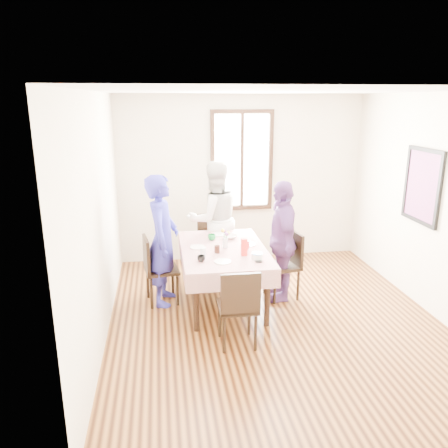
{
  "coord_description": "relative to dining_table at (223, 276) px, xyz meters",
  "views": [
    {
      "loc": [
        -1.33,
        -4.78,
        2.62
      ],
      "look_at": [
        -0.55,
        0.49,
        1.1
      ],
      "focal_mm": 35.29,
      "sensor_mm": 36.0,
      "label": 1
    }
  ],
  "objects": [
    {
      "name": "mug_green",
      "position": [
        -0.11,
        0.35,
        0.43
      ],
      "size": [
        0.11,
        0.11,
        0.08
      ],
      "primitive_type": "imported",
      "rotation": [
        0.0,
        0.0,
        -0.02
      ],
      "color": "#0C7226",
      "rests_on": "tablecloth"
    },
    {
      "name": "butter_lid",
      "position": [
        0.34,
        -0.46,
        0.46
      ],
      "size": [
        0.12,
        0.12,
        0.01
      ],
      "primitive_type": "cylinder",
      "color": "blue",
      "rests_on": "butter_tub"
    },
    {
      "name": "juice_carton",
      "position": [
        0.21,
        -0.3,
        0.5
      ],
      "size": [
        0.07,
        0.07,
        0.22
      ],
      "primitive_type": "cube",
      "color": "red",
      "rests_on": "tablecloth"
    },
    {
      "name": "window_pane",
      "position": [
        0.55,
        1.7,
        1.27
      ],
      "size": [
        0.9,
        0.02,
        1.5
      ],
      "primitive_type": "cube",
      "color": "white",
      "rests_on": "back_wall"
    },
    {
      "name": "butter_tub",
      "position": [
        0.34,
        -0.46,
        0.42
      ],
      "size": [
        0.14,
        0.14,
        0.07
      ],
      "primitive_type": "cylinder",
      "color": "white",
      "rests_on": "tablecloth"
    },
    {
      "name": "chair_far",
      "position": [
        0.0,
        1.04,
        0.08
      ],
      "size": [
        0.47,
        0.47,
        0.91
      ],
      "primitive_type": "cube",
      "rotation": [
        0.0,
        0.0,
        3.26
      ],
      "color": "black",
      "rests_on": "ground"
    },
    {
      "name": "person_left",
      "position": [
        -0.78,
        0.14,
        0.48
      ],
      "size": [
        0.52,
        0.69,
        1.72
      ],
      "primitive_type": "imported",
      "rotation": [
        0.0,
        0.0,
        1.39
      ],
      "color": "navy",
      "rests_on": "ground"
    },
    {
      "name": "right_wall",
      "position": [
        2.55,
        -0.54,
        0.98
      ],
      "size": [
        0.0,
        4.5,
        4.5
      ],
      "primitive_type": "plane",
      "rotation": [
        1.57,
        0.0,
        -1.57
      ],
      "color": "beige",
      "rests_on": "ground"
    },
    {
      "name": "plate_right",
      "position": [
        0.34,
        0.08,
        0.39
      ],
      "size": [
        0.2,
        0.2,
        0.01
      ],
      "primitive_type": "cylinder",
      "color": "white",
      "rests_on": "tablecloth"
    },
    {
      "name": "drinking_glass",
      "position": [
        -0.29,
        -0.24,
        0.44
      ],
      "size": [
        0.07,
        0.07,
        0.1
      ],
      "primitive_type": "cylinder",
      "color": "silver",
      "rests_on": "tablecloth"
    },
    {
      "name": "tablecloth",
      "position": [
        0.0,
        0.0,
        0.38
      ],
      "size": [
        1.08,
        1.64,
        0.01
      ],
      "primitive_type": "cube",
      "color": "#5E040A",
      "rests_on": "dining_table"
    },
    {
      "name": "plate_far",
      "position": [
        0.01,
        0.58,
        0.39
      ],
      "size": [
        0.2,
        0.2,
        0.01
      ],
      "primitive_type": "cylinder",
      "color": "white",
      "rests_on": "tablecloth"
    },
    {
      "name": "person_far",
      "position": [
        0.0,
        1.02,
        0.5
      ],
      "size": [
        0.99,
        0.85,
        1.75
      ],
      "primitive_type": "imported",
      "rotation": [
        0.0,
        0.0,
        3.39
      ],
      "color": "silver",
      "rests_on": "ground"
    },
    {
      "name": "window_frame",
      "position": [
        0.55,
        1.69,
        1.27
      ],
      "size": [
        1.02,
        0.06,
        1.62
      ],
      "primitive_type": "cube",
      "color": "black",
      "rests_on": "back_wall"
    },
    {
      "name": "jam_jar",
      "position": [
        -0.1,
        -0.17,
        0.44
      ],
      "size": [
        0.07,
        0.07,
        0.1
      ],
      "primitive_type": "cylinder",
      "color": "black",
      "rests_on": "tablecloth"
    },
    {
      "name": "art_poster",
      "position": [
        2.53,
        -0.24,
        1.18
      ],
      "size": [
        0.04,
        0.76,
        0.96
      ],
      "primitive_type": "cube",
      "color": "red",
      "rests_on": "right_wall"
    },
    {
      "name": "flower_vase",
      "position": [
        0.03,
        0.01,
        0.45
      ],
      "size": [
        0.07,
        0.07,
        0.14
      ],
      "primitive_type": "cylinder",
      "color": "silver",
      "rests_on": "tablecloth"
    },
    {
      "name": "plate_left",
      "position": [
        -0.33,
        0.07,
        0.39
      ],
      "size": [
        0.2,
        0.2,
        0.01
      ],
      "primitive_type": "cylinder",
      "color": "white",
      "rests_on": "tablecloth"
    },
    {
      "name": "serving_bowl",
      "position": [
        0.15,
        0.39,
        0.41
      ],
      "size": [
        0.25,
        0.25,
        0.05
      ],
      "primitive_type": "imported",
      "rotation": [
        0.0,
        0.0,
        0.26
      ],
      "color": "white",
      "rests_on": "tablecloth"
    },
    {
      "name": "dining_table",
      "position": [
        0.0,
        0.0,
        0.0
      ],
      "size": [
        0.96,
        1.52,
        0.75
      ],
      "primitive_type": "cube",
      "color": "black",
      "rests_on": "ground"
    },
    {
      "name": "chair_left",
      "position": [
        -0.8,
        0.14,
        0.08
      ],
      "size": [
        0.48,
        0.48,
        0.91
      ],
      "primitive_type": "cube",
      "rotation": [
        0.0,
        0.0,
        -1.42
      ],
      "color": "black",
      "rests_on": "ground"
    },
    {
      "name": "mug_flag",
      "position": [
        0.28,
        -0.1,
        0.43
      ],
      "size": [
        0.12,
        0.12,
        0.09
      ],
      "primitive_type": "imported",
      "rotation": [
        0.0,
        0.0,
        0.21
      ],
      "color": "red",
      "rests_on": "tablecloth"
    },
    {
      "name": "mug_black",
      "position": [
        -0.33,
        -0.44,
        0.42
      ],
      "size": [
        0.12,
        0.12,
        0.08
      ],
      "primitive_type": "imported",
      "rotation": [
        0.0,
        0.0,
        -0.3
      ],
      "color": "black",
      "rests_on": "tablecloth"
    },
    {
      "name": "person_right",
      "position": [
        0.78,
        0.05,
        0.43
      ],
      "size": [
        0.48,
        0.98,
        1.62
      ],
      "primitive_type": "imported",
      "rotation": [
        0.0,
        0.0,
        -1.66
      ],
      "color": "#5D3672",
      "rests_on": "ground"
    },
    {
      "name": "back_wall",
      "position": [
        0.55,
        1.71,
        0.98
      ],
      "size": [
        4.0,
        0.0,
        4.0
      ],
      "primitive_type": "plane",
      "rotation": [
        1.57,
        0.0,
        0.0
      ],
      "color": "beige",
      "rests_on": "ground"
    },
    {
      "name": "smartphone",
      "position": [
        0.34,
        -0.52,
        0.39
      ],
      "size": [
        0.07,
        0.15,
        0.01
      ],
      "primitive_type": "cube",
      "color": "black",
      "rests_on": "tablecloth"
    },
    {
      "name": "chair_right",
      "position": [
        0.8,
        0.05,
        0.08
      ],
      "size": [
        0.48,
        0.48,
        0.91
      ],
      "primitive_type": "cube",
      "rotation": [
        0.0,
        0.0,
        1.74
      ],
      "color": "black",
      "rests_on": "ground"
    },
    {
      "name": "flower_bunch",
      "position": [
        0.03,
        0.01,
        0.57
      ],
      "size": [
        0.09,
        0.09,
        0.1
      ],
      "primitive_type": null,
      "color": "yellow",
      "rests_on": "flower_vase"
    },
    {
      "name": "chair_near",
      "position": [
        0.0,
        -1.04,
        0.08
      ],
      "size": [
        0.42,
        0.42,
        0.91
      ],
      "primitive_type": "cube",
      "rotation": [
        0.0,
        0.0,
        0.0
      ],
      "color": "black",
      "rests_on": "ground"
    },
    {
      "name": "ground",
      "position": [
        0.55,
        -0.54,
        -0.38
      ],
      "size": [
        4.5,
        4.5,
        0.0
      ],
      "primitive_type": "plane",
      "color": "black",
      "rests_on": "ground"
    },
    {
      "name": "plate_near",
      "position": [
        -0.08,
        -0.5,
        0.39
      ],
      "size": [
        0.2,
        0.2,
        0.01
      ],
      "primitive_type": "cylinder",
      "color": "white",
      "rests_on": "tablecloth"
    }
  ]
}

